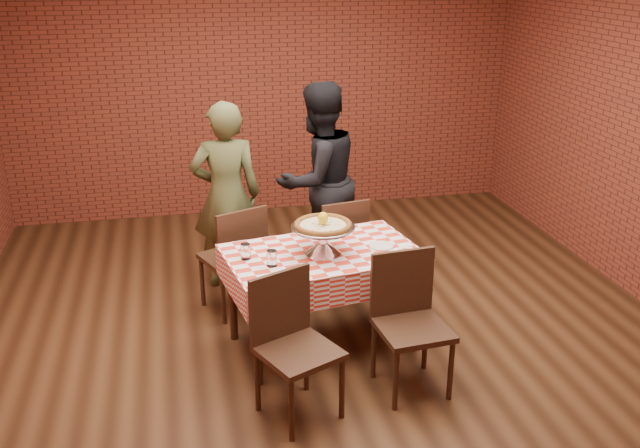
# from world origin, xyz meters

# --- Properties ---
(ground) EXTENTS (6.00, 6.00, 0.00)m
(ground) POSITION_xyz_m (0.00, 0.00, 0.00)
(ground) COLOR black
(ground) RESTS_ON ground
(back_wall) EXTENTS (5.50, 0.00, 5.50)m
(back_wall) POSITION_xyz_m (0.00, 3.00, 1.45)
(back_wall) COLOR maroon
(back_wall) RESTS_ON ground
(table) EXTENTS (1.46, 1.02, 0.75)m
(table) POSITION_xyz_m (-0.03, -0.07, 0.38)
(table) COLOR #3A2214
(table) RESTS_ON ground
(tablecloth) EXTENTS (1.50, 1.06, 0.23)m
(tablecloth) POSITION_xyz_m (-0.03, -0.07, 0.64)
(tablecloth) COLOR red
(tablecloth) RESTS_ON table
(pizza_stand) EXTENTS (0.60, 0.60, 0.21)m
(pizza_stand) POSITION_xyz_m (-0.03, -0.10, 0.86)
(pizza_stand) COLOR silver
(pizza_stand) RESTS_ON tablecloth
(pizza) EXTENTS (0.52, 0.52, 0.03)m
(pizza) POSITION_xyz_m (-0.03, -0.10, 0.97)
(pizza) COLOR beige
(pizza) RESTS_ON pizza_stand
(lemon) EXTENTS (0.09, 0.09, 0.09)m
(lemon) POSITION_xyz_m (-0.03, -0.10, 1.02)
(lemon) COLOR yellow
(lemon) RESTS_ON pizza
(water_glass_left) EXTENTS (0.08, 0.08, 0.11)m
(water_glass_left) POSITION_xyz_m (-0.42, -0.23, 0.81)
(water_glass_left) COLOR white
(water_glass_left) RESTS_ON tablecloth
(water_glass_right) EXTENTS (0.08, 0.08, 0.11)m
(water_glass_right) POSITION_xyz_m (-0.58, -0.08, 0.81)
(water_glass_right) COLOR white
(water_glass_right) RESTS_ON tablecloth
(side_plate) EXTENTS (0.20, 0.20, 0.01)m
(side_plate) POSITION_xyz_m (0.41, -0.08, 0.76)
(side_plate) COLOR white
(side_plate) RESTS_ON tablecloth
(sweetener_packet_a) EXTENTS (0.06, 0.05, 0.00)m
(sweetener_packet_a) POSITION_xyz_m (0.54, -0.13, 0.76)
(sweetener_packet_a) COLOR white
(sweetener_packet_a) RESTS_ON tablecloth
(sweetener_packet_b) EXTENTS (0.06, 0.04, 0.00)m
(sweetener_packet_b) POSITION_xyz_m (0.59, -0.14, 0.76)
(sweetener_packet_b) COLOR white
(sweetener_packet_b) RESTS_ON tablecloth
(condiment_caddy) EXTENTS (0.11, 0.09, 0.14)m
(condiment_caddy) POSITION_xyz_m (0.00, 0.26, 0.83)
(condiment_caddy) COLOR silver
(condiment_caddy) RESTS_ON tablecloth
(chair_near_left) EXTENTS (0.59, 0.59, 0.92)m
(chair_near_left) POSITION_xyz_m (-0.36, -0.88, 0.46)
(chair_near_left) COLOR #3A2214
(chair_near_left) RESTS_ON ground
(chair_near_right) EXTENTS (0.48, 0.48, 0.93)m
(chair_near_right) POSITION_xyz_m (0.43, -0.75, 0.46)
(chair_near_right) COLOR #3A2214
(chair_near_right) RESTS_ON ground
(chair_far_left) EXTENTS (0.57, 0.57, 0.92)m
(chair_far_left) POSITION_xyz_m (-0.62, 0.65, 0.46)
(chair_far_left) COLOR #3A2214
(chair_far_left) RESTS_ON ground
(chair_far_right) EXTENTS (0.48, 0.48, 0.89)m
(chair_far_right) POSITION_xyz_m (0.27, 0.73, 0.45)
(chair_far_right) COLOR #3A2214
(chair_far_right) RESTS_ON ground
(diner_olive) EXTENTS (0.60, 0.40, 1.64)m
(diner_olive) POSITION_xyz_m (-0.61, 1.14, 0.82)
(diner_olive) COLOR #494F2A
(diner_olive) RESTS_ON ground
(diner_black) EXTENTS (1.05, 0.97, 1.74)m
(diner_black) POSITION_xyz_m (0.21, 1.23, 0.87)
(diner_black) COLOR black
(diner_black) RESTS_ON ground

